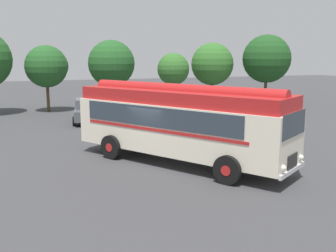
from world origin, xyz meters
The scene contains 10 objects.
ground_plane centered at (0.00, 0.00, 0.00)m, with size 120.00×120.00×0.00m, color #3D3D3F.
vintage_bus centered at (0.87, -0.48, 1.89)m, with size 7.60×9.76×3.49m.
car_near_left centered at (-1.44, 11.62, 0.85)m, with size 2.40×4.40×1.66m.
car_mid_left centered at (1.22, 11.32, 0.85)m, with size 1.97×4.21×1.66m.
tree_left_of_centre centered at (-3.64, 18.06, 3.76)m, with size 3.51×3.47×5.49m.
tree_centre centered at (1.70, 18.59, 3.97)m, with size 4.11×4.11×6.00m.
tree_right_of_centre centered at (7.18, 17.40, 3.36)m, with size 2.88×2.88×4.87m.
tree_far_right centered at (11.40, 18.16, 3.89)m, with size 4.01×4.01×5.84m.
tree_extra_right centered at (16.58, 16.90, 4.35)m, with size 4.61×4.61×6.62m.
traffic_cone centered at (5.97, -1.89, 0.28)m, with size 0.36×0.36×0.55m, color orange.
Camera 1 is at (-5.16, -16.12, 4.71)m, focal length 42.00 mm.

